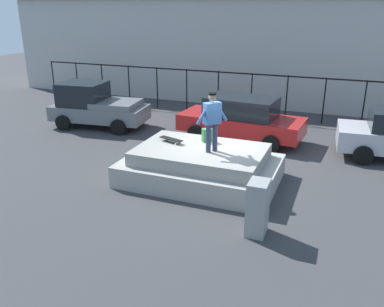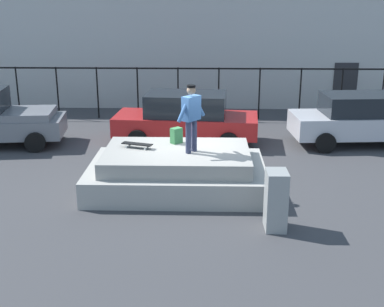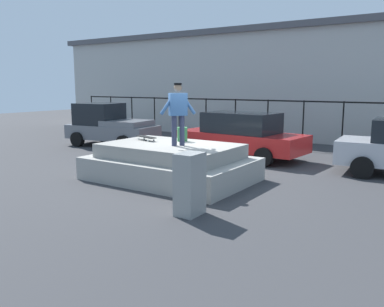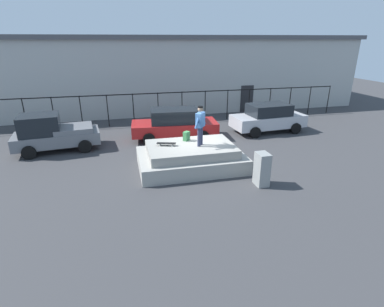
{
  "view_description": "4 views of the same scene",
  "coord_description": "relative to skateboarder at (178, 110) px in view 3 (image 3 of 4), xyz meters",
  "views": [
    {
      "loc": [
        3.42,
        -10.85,
        4.98
      ],
      "look_at": [
        -1.0,
        0.26,
        0.53
      ],
      "focal_mm": 37.83,
      "sensor_mm": 36.0,
      "label": 1
    },
    {
      "loc": [
        0.31,
        -12.79,
        4.86
      ],
      "look_at": [
        -0.06,
        0.35,
        0.68
      ],
      "focal_mm": 47.83,
      "sensor_mm": 36.0,
      "label": 2
    },
    {
      "loc": [
        6.31,
        -9.38,
        2.65
      ],
      "look_at": [
        -0.4,
        0.58,
        0.6
      ],
      "focal_mm": 37.58,
      "sensor_mm": 36.0,
      "label": 3
    },
    {
      "loc": [
        -3.23,
        -12.22,
        5.27
      ],
      "look_at": [
        -0.24,
        0.06,
        0.42
      ],
      "focal_mm": 28.04,
      "sensor_mm": 36.0,
      "label": 4
    }
  ],
  "objects": [
    {
      "name": "ground_plane",
      "position": [
        0.05,
        0.61,
        -2.0
      ],
      "size": [
        60.0,
        60.0,
        0.0
      ],
      "primitive_type": "plane",
      "color": "#38383A"
    },
    {
      "name": "concrete_ledge",
      "position": [
        -0.37,
        0.13,
        -1.54
      ],
      "size": [
        4.48,
        2.95,
        1.02
      ],
      "color": "#9E9B93",
      "rests_on": "ground_plane"
    },
    {
      "name": "skateboarder",
      "position": [
        0.0,
        0.0,
        0.0
      ],
      "size": [
        0.7,
        0.84,
        1.69
      ],
      "color": "#2D334C",
      "rests_on": "concrete_ledge"
    },
    {
      "name": "skateboard",
      "position": [
        -1.4,
        0.31,
        -0.88
      ],
      "size": [
        0.83,
        0.43,
        0.12
      ],
      "color": "black",
      "rests_on": "concrete_ledge"
    },
    {
      "name": "backpack",
      "position": [
        -0.42,
        0.78,
        -0.78
      ],
      "size": [
        0.34,
        0.33,
        0.41
      ],
      "primitive_type": "cube",
      "rotation": [
        0.0,
        0.0,
        3.86
      ],
      "color": "#33723F",
      "rests_on": "concrete_ledge"
    },
    {
      "name": "car_grey_pickup_near",
      "position": [
        -6.51,
        3.82,
        -1.1
      ],
      "size": [
        4.18,
        2.31,
        1.87
      ],
      "color": "slate",
      "rests_on": "ground_plane"
    },
    {
      "name": "car_red_sedan_mid",
      "position": [
        -0.3,
        4.33,
        -1.15
      ],
      "size": [
        4.84,
        2.36,
        1.67
      ],
      "color": "#B21E1E",
      "rests_on": "ground_plane"
    },
    {
      "name": "utility_box",
      "position": [
        1.85,
        -2.16,
        -1.36
      ],
      "size": [
        0.45,
        0.61,
        1.29
      ],
      "primitive_type": "cube",
      "rotation": [
        0.0,
        0.0,
        0.01
      ],
      "color": "gray",
      "rests_on": "ground_plane"
    },
    {
      "name": "fence_row",
      "position": [
        0.05,
        7.75,
        -0.67
      ],
      "size": [
        24.06,
        0.06,
        2.03
      ],
      "color": "black",
      "rests_on": "ground_plane"
    },
    {
      "name": "warehouse_building",
      "position": [
        0.05,
        13.5,
        0.76
      ],
      "size": [
        31.62,
        8.34,
        5.52
      ],
      "color": "#B2B2AD",
      "rests_on": "ground_plane"
    }
  ]
}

